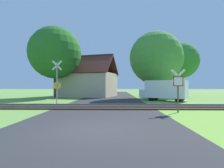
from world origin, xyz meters
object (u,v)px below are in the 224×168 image
Objects in this scene: stop_sign_near at (178,86)px; crossing_sign_far at (57,81)px; tree_right at (156,58)px; tree_far at (181,61)px; mail_truck at (165,90)px; house at (87,84)px; tree_left at (55,53)px.

crossing_sign_far reaches higher than stop_sign_near.
stop_sign_near is 0.31× the size of tree_right.
crossing_sign_far is 0.45× the size of tree_right.
crossing_sign_far is at bearing -143.44° from tree_right.
crossing_sign_far is 20.63m from tree_far.
tree_right reaches higher than crossing_sign_far.
mail_truck is at bearing -119.40° from tree_far.
mail_truck is (9.78, -7.99, -0.76)m from house.
tree_left is at bearing -124.40° from house.
house is 1.15× the size of tree_far.
tree_left reaches higher than crossing_sign_far.
tree_far is (18.79, 4.37, -0.52)m from tree_left.
tree_far is (6.54, 17.30, 4.06)m from stop_sign_near.
tree_far is at bearing -102.85° from stop_sign_near.
stop_sign_near is 0.28× the size of tree_left.
house is 1.01× the size of tree_left.
crossing_sign_far is 0.76× the size of mail_truck.
tree_left is at bearing -38.69° from stop_sign_near.
house is 12.65m from mail_truck.
house is (0.71, 12.04, -0.10)m from crossing_sign_far.
house is 1.13× the size of tree_right.
stop_sign_near is 18.93m from tree_far.
tree_right reaches higher than mail_truck.
tree_far is 0.98× the size of tree_right.
house is at bearing 155.94° from tree_right.
tree_right is (1.37, 11.95, 3.64)m from stop_sign_near.
house reaches higher than stop_sign_near.
tree_left is (-3.93, -3.35, 4.22)m from house.
tree_left is at bearing 107.99° from crossing_sign_far.
mail_truck is (13.71, -4.64, -4.97)m from tree_left.
stop_sign_near is at bearing -47.76° from house.
house is at bearing -55.08° from stop_sign_near.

